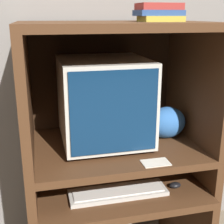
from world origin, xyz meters
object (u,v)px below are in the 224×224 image
snack_bag (167,122)px  book_stack (159,12)px  crt_monitor (104,101)px  keyboard (118,192)px  mouse (175,185)px

snack_bag → book_stack: book_stack is taller
crt_monitor → keyboard: crt_monitor is taller
mouse → snack_bag: bearing=81.4°
book_stack → mouse: bearing=-63.8°
crt_monitor → mouse: 0.56m
snack_bag → book_stack: size_ratio=1.01×
crt_monitor → keyboard: bearing=-85.1°
mouse → crt_monitor: bearing=143.4°
keyboard → book_stack: bearing=30.6°
crt_monitor → snack_bag: crt_monitor is taller
crt_monitor → book_stack: (0.24, -0.09, 0.43)m
crt_monitor → mouse: size_ratio=7.65×
keyboard → mouse: bearing=-1.4°
mouse → snack_bag: (0.03, 0.22, 0.26)m
crt_monitor → snack_bag: 0.37m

